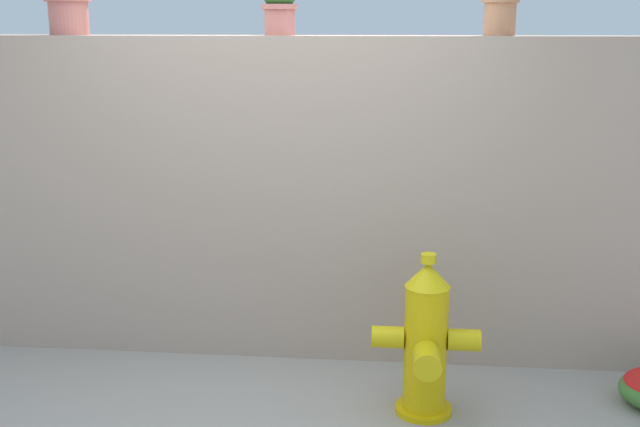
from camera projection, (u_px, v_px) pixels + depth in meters
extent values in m
cube|color=tan|center=(281.00, 198.00, 4.85)|extent=(5.91, 0.35, 1.99)
cylinder|color=#BE6A61|center=(69.00, 16.00, 4.71)|extent=(0.23, 0.23, 0.23)
cylinder|color=#BF6B61|center=(280.00, 20.00, 4.59)|extent=(0.18, 0.18, 0.18)
cylinder|color=#BF6B61|center=(280.00, 7.00, 4.57)|extent=(0.21, 0.21, 0.03)
cylinder|color=#B47954|center=(500.00, 17.00, 4.49)|extent=(0.18, 0.18, 0.22)
cylinder|color=#B47954|center=(501.00, 0.00, 4.47)|extent=(0.21, 0.21, 0.03)
cylinder|color=#DEB40B|center=(423.00, 409.00, 4.23)|extent=(0.31, 0.31, 0.03)
cylinder|color=#DEB40B|center=(425.00, 350.00, 4.15)|extent=(0.23, 0.23, 0.72)
cone|color=gold|center=(428.00, 275.00, 4.05)|extent=(0.24, 0.24, 0.13)
cylinder|color=gold|center=(429.00, 258.00, 4.03)|extent=(0.08, 0.08, 0.05)
cylinder|color=gold|center=(388.00, 337.00, 4.15)|extent=(0.17, 0.12, 0.12)
cylinder|color=gold|center=(464.00, 340.00, 4.12)|extent=(0.17, 0.12, 0.12)
cylinder|color=gold|center=(427.00, 361.00, 3.94)|extent=(0.15, 0.19, 0.15)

